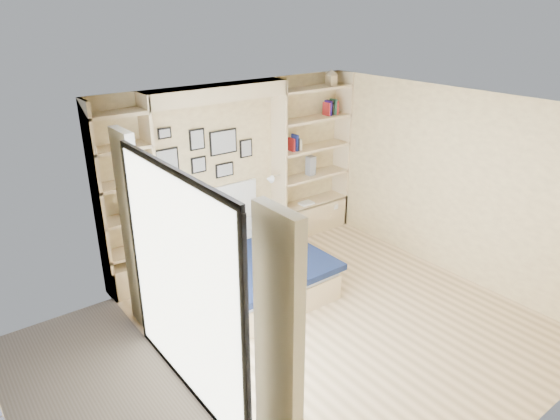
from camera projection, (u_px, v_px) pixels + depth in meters
ground at (338, 317)px, 5.94m from camera, size 4.50×4.50×0.00m
room_shell at (238, 203)px, 6.43m from camera, size 4.50×4.50×4.50m
bed at (248, 268)px, 6.50m from camera, size 1.62×2.00×1.07m
photo_gallery at (204, 153)px, 6.71m from camera, size 1.48×0.02×0.82m
reading_lamps at (224, 190)px, 6.82m from camera, size 1.92×0.12×0.15m
shelf_decor at (305, 129)px, 7.47m from camera, size 3.49×0.23×2.03m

